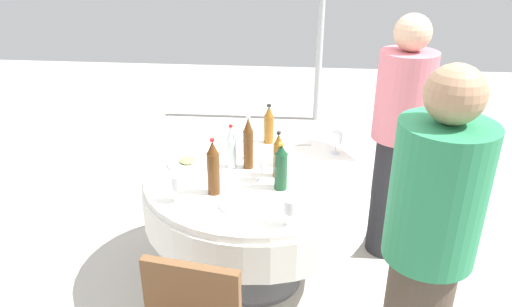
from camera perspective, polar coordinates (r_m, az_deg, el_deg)
name	(u,v)px	position (r m, az deg, el deg)	size (l,w,h in m)	color
ground_plane	(256,277)	(3.25, 0.00, -14.00)	(10.00, 10.00, 0.00)	#B7B2A8
dining_table	(256,197)	(2.91, 0.00, -4.98)	(1.30, 1.30, 0.74)	white
bottle_amber_left	(278,156)	(2.76, 2.57, -0.27)	(0.06, 0.06, 0.27)	#8C5619
bottle_clear_right	(231,148)	(2.87, -2.88, 0.65)	(0.06, 0.06, 0.26)	silver
bottle_brown_near	(248,144)	(2.84, -0.90, 1.10)	(0.06, 0.06, 0.32)	#593314
bottle_dark_green_mid	(281,168)	(2.63, 2.89, -1.63)	(0.07, 0.07, 0.27)	#194728
bottle_brown_rear	(213,168)	(2.59, -4.94, -1.71)	(0.07, 0.07, 0.31)	#593314
bottle_amber_front	(269,125)	(3.19, 1.48, 3.28)	(0.06, 0.06, 0.26)	#8C5619
wine_glass_mid	(263,164)	(2.72, 0.78, -1.16)	(0.07, 0.07, 0.15)	white
wine_glass_rear	(336,138)	(3.08, 9.22, 1.76)	(0.07, 0.07, 0.15)	white
wine_glass_front	(281,148)	(2.89, 2.95, 0.59)	(0.06, 0.06, 0.15)	white
wine_glass_south	(178,182)	(2.54, -8.96, -3.32)	(0.07, 0.07, 0.15)	white
wine_glass_north	(290,207)	(2.33, 3.95, -6.18)	(0.07, 0.07, 0.14)	white
plate_north	(241,203)	(2.54, -1.68, -5.75)	(0.23, 0.23, 0.02)	white
plate_east	(188,162)	(2.97, -7.85, -1.02)	(0.24, 0.24, 0.04)	white
plate_inner	(251,151)	(3.09, -0.54, 0.28)	(0.23, 0.23, 0.02)	white
spoon_right	(311,192)	(2.67, 6.35, -4.41)	(0.18, 0.02, 0.01)	silver
fork_near	(314,171)	(2.88, 6.64, -2.04)	(0.18, 0.02, 0.01)	silver
fork_mid	(297,145)	(3.20, 4.78, 0.97)	(0.18, 0.02, 0.01)	silver
person_left	(399,138)	(3.20, 16.10, 1.76)	(0.34, 0.34, 1.59)	#26262B
person_right	(425,262)	(2.06, 18.87, -11.73)	(0.34, 0.34, 1.64)	#4C3F33
tent_pole_secondary	(322,8)	(5.39, 7.57, 16.24)	(0.07, 0.07, 2.46)	#B2B5B7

